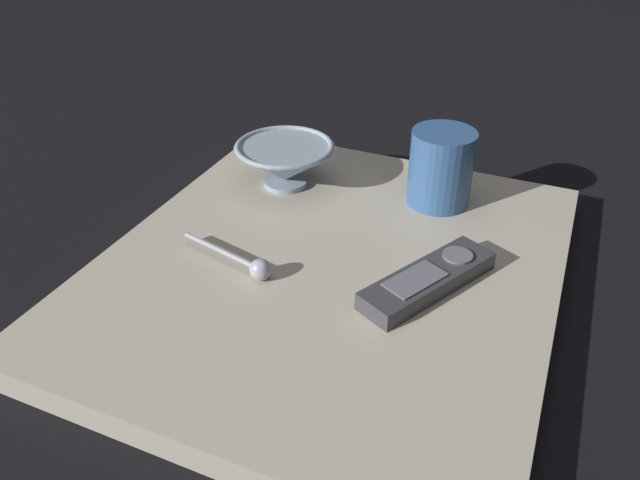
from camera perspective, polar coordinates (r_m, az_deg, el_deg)
ground_plane at (r=0.77m, az=0.95°, el=-3.78°), size 6.00×6.00×0.00m
table at (r=0.76m, az=0.96°, el=-2.79°), size 0.53×0.60×0.03m
cereal_bowl at (r=0.90m, az=-3.24°, el=7.17°), size 0.14×0.14×0.06m
coffee_mug at (r=0.86m, az=11.03°, el=6.52°), size 0.09×0.09×0.10m
teaspoon at (r=0.72m, az=-6.22°, el=-2.36°), size 0.13×0.04×0.03m
tv_remote_near at (r=0.71m, az=9.91°, el=-3.61°), size 0.13×0.18×0.02m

